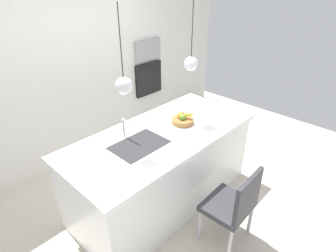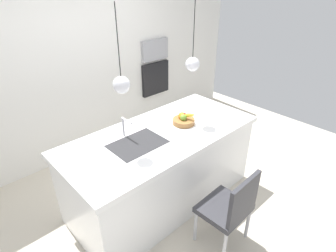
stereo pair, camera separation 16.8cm
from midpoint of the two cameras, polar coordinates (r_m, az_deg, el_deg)
floor at (r=3.63m, az=0.18°, el=-14.36°), size 6.60×6.60×0.00m
back_wall at (r=4.19m, az=-15.78°, el=11.27°), size 6.00×0.10×2.60m
kitchen_island at (r=3.33m, az=0.19°, el=-8.42°), size 2.25×1.03×0.94m
sink_basin at (r=2.89m, az=-4.59°, el=-3.78°), size 0.56×0.40×0.02m
faucet at (r=2.96m, az=-7.30°, el=0.27°), size 0.02×0.17×0.22m
fruit_bowl at (r=3.25m, az=4.70°, el=1.33°), size 0.26×0.26×0.16m
microwave at (r=4.81m, az=-1.76°, el=15.37°), size 0.54×0.08×0.34m
oven at (r=4.95m, az=-1.67°, el=9.72°), size 0.56×0.08×0.56m
chair_near at (r=2.89m, az=14.35°, el=-15.79°), size 0.49×0.43×0.89m
pendant_light_left at (r=2.51m, az=-7.61°, el=8.44°), size 0.16×0.16×0.76m
pendant_light_right at (r=3.11m, az=6.63°, el=12.51°), size 0.16×0.16×0.76m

